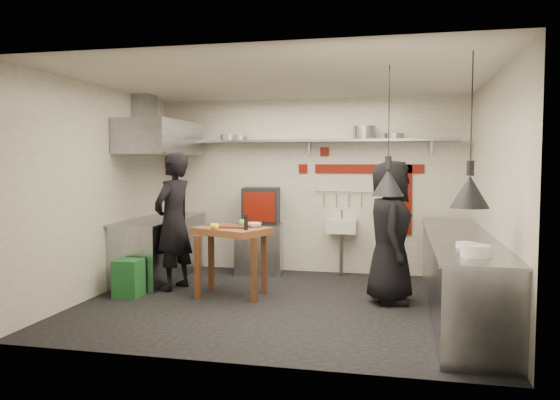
% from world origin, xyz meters
% --- Properties ---
extents(floor, '(5.00, 5.00, 0.00)m').
position_xyz_m(floor, '(0.00, 0.00, 0.00)').
color(floor, black).
rests_on(floor, ground).
extents(ceiling, '(5.00, 5.00, 0.00)m').
position_xyz_m(ceiling, '(0.00, 0.00, 2.80)').
color(ceiling, beige).
rests_on(ceiling, floor).
extents(wall_back, '(5.00, 0.04, 2.80)m').
position_xyz_m(wall_back, '(0.00, 2.10, 1.40)').
color(wall_back, silver).
rests_on(wall_back, floor).
extents(wall_front, '(5.00, 0.04, 2.80)m').
position_xyz_m(wall_front, '(0.00, -2.10, 1.40)').
color(wall_front, silver).
rests_on(wall_front, floor).
extents(wall_left, '(0.04, 4.20, 2.80)m').
position_xyz_m(wall_left, '(-2.50, 0.00, 1.40)').
color(wall_left, silver).
rests_on(wall_left, floor).
extents(wall_right, '(0.04, 4.20, 2.80)m').
position_xyz_m(wall_right, '(2.50, 0.00, 1.40)').
color(wall_right, silver).
rests_on(wall_right, floor).
extents(red_band_horiz, '(1.70, 0.02, 0.14)m').
position_xyz_m(red_band_horiz, '(0.95, 2.08, 1.68)').
color(red_band_horiz, '#620F06').
rests_on(red_band_horiz, wall_back).
extents(red_band_vert, '(0.14, 0.02, 1.10)m').
position_xyz_m(red_band_vert, '(1.55, 2.08, 1.20)').
color(red_band_vert, '#620F06').
rests_on(red_band_vert, wall_back).
extents(red_tile_a, '(0.14, 0.02, 0.14)m').
position_xyz_m(red_tile_a, '(0.25, 2.08, 1.95)').
color(red_tile_a, '#620F06').
rests_on(red_tile_a, wall_back).
extents(red_tile_b, '(0.14, 0.02, 0.14)m').
position_xyz_m(red_tile_b, '(-0.10, 2.08, 1.68)').
color(red_tile_b, '#620F06').
rests_on(red_tile_b, wall_back).
extents(back_shelf, '(4.60, 0.34, 0.04)m').
position_xyz_m(back_shelf, '(0.00, 1.92, 2.12)').
color(back_shelf, gray).
rests_on(back_shelf, wall_back).
extents(shelf_bracket_left, '(0.04, 0.06, 0.24)m').
position_xyz_m(shelf_bracket_left, '(-1.90, 2.07, 2.02)').
color(shelf_bracket_left, gray).
rests_on(shelf_bracket_left, wall_back).
extents(shelf_bracket_mid, '(0.04, 0.06, 0.24)m').
position_xyz_m(shelf_bracket_mid, '(0.00, 2.07, 2.02)').
color(shelf_bracket_mid, gray).
rests_on(shelf_bracket_mid, wall_back).
extents(shelf_bracket_right, '(0.04, 0.06, 0.24)m').
position_xyz_m(shelf_bracket_right, '(1.90, 2.07, 2.02)').
color(shelf_bracket_right, gray).
rests_on(shelf_bracket_right, wall_back).
extents(pan_far_left, '(0.34, 0.34, 0.09)m').
position_xyz_m(pan_far_left, '(-1.30, 1.92, 2.19)').
color(pan_far_left, gray).
rests_on(pan_far_left, back_shelf).
extents(pan_mid_left, '(0.33, 0.33, 0.07)m').
position_xyz_m(pan_mid_left, '(-1.12, 1.92, 2.18)').
color(pan_mid_left, gray).
rests_on(pan_mid_left, back_shelf).
extents(stock_pot, '(0.38, 0.38, 0.20)m').
position_xyz_m(stock_pot, '(0.89, 1.92, 2.24)').
color(stock_pot, gray).
rests_on(stock_pot, back_shelf).
extents(pan_right, '(0.33, 0.33, 0.08)m').
position_xyz_m(pan_right, '(1.34, 1.92, 2.18)').
color(pan_right, gray).
rests_on(pan_right, back_shelf).
extents(oven_stand, '(0.80, 0.74, 0.80)m').
position_xyz_m(oven_stand, '(-0.76, 1.81, 0.40)').
color(oven_stand, gray).
rests_on(oven_stand, floor).
extents(combi_oven, '(0.62, 0.58, 0.58)m').
position_xyz_m(combi_oven, '(-0.72, 1.76, 1.09)').
color(combi_oven, black).
rests_on(combi_oven, oven_stand).
extents(oven_door, '(0.49, 0.09, 0.46)m').
position_xyz_m(oven_door, '(-0.69, 1.50, 1.09)').
color(oven_door, '#620F06').
rests_on(oven_door, combi_oven).
extents(oven_glass, '(0.35, 0.06, 0.34)m').
position_xyz_m(oven_glass, '(-0.76, 1.50, 1.09)').
color(oven_glass, black).
rests_on(oven_glass, oven_door).
extents(hand_sink, '(0.46, 0.34, 0.22)m').
position_xyz_m(hand_sink, '(0.55, 1.92, 0.78)').
color(hand_sink, silver).
rests_on(hand_sink, wall_back).
extents(sink_tap, '(0.03, 0.03, 0.14)m').
position_xyz_m(sink_tap, '(0.55, 1.92, 0.96)').
color(sink_tap, gray).
rests_on(sink_tap, hand_sink).
extents(sink_drain, '(0.06, 0.06, 0.66)m').
position_xyz_m(sink_drain, '(0.55, 1.88, 0.34)').
color(sink_drain, gray).
rests_on(sink_drain, floor).
extents(utensil_rail, '(0.90, 0.02, 0.02)m').
position_xyz_m(utensil_rail, '(0.55, 2.06, 1.32)').
color(utensil_rail, gray).
rests_on(utensil_rail, wall_back).
extents(counter_right, '(0.70, 3.80, 0.90)m').
position_xyz_m(counter_right, '(2.15, 0.00, 0.45)').
color(counter_right, gray).
rests_on(counter_right, floor).
extents(counter_right_top, '(0.76, 3.90, 0.03)m').
position_xyz_m(counter_right_top, '(2.15, 0.00, 0.92)').
color(counter_right_top, gray).
rests_on(counter_right_top, counter_right).
extents(plate_stack, '(0.34, 0.34, 0.11)m').
position_xyz_m(plate_stack, '(2.12, -1.47, 0.99)').
color(plate_stack, silver).
rests_on(plate_stack, counter_right_top).
extents(small_bowl_right, '(0.21, 0.21, 0.05)m').
position_xyz_m(small_bowl_right, '(2.10, -0.91, 0.96)').
color(small_bowl_right, silver).
rests_on(small_bowl_right, counter_right_top).
extents(counter_left, '(0.70, 1.90, 0.90)m').
position_xyz_m(counter_left, '(-2.15, 1.05, 0.45)').
color(counter_left, gray).
rests_on(counter_left, floor).
extents(counter_left_top, '(0.76, 2.00, 0.03)m').
position_xyz_m(counter_left_top, '(-2.15, 1.05, 0.92)').
color(counter_left_top, gray).
rests_on(counter_left_top, counter_left).
extents(extractor_hood, '(0.78, 1.60, 0.50)m').
position_xyz_m(extractor_hood, '(-2.10, 1.05, 2.15)').
color(extractor_hood, gray).
rests_on(extractor_hood, ceiling).
extents(hood_duct, '(0.28, 0.28, 0.50)m').
position_xyz_m(hood_duct, '(-2.35, 1.05, 2.55)').
color(hood_duct, gray).
rests_on(hood_duct, ceiling).
extents(green_bin, '(0.34, 0.34, 0.50)m').
position_xyz_m(green_bin, '(-2.05, -0.10, 0.25)').
color(green_bin, '#1A5624').
rests_on(green_bin, floor).
extents(prep_table, '(1.10, 0.95, 0.92)m').
position_xyz_m(prep_table, '(-0.74, 0.24, 0.46)').
color(prep_table, brown).
rests_on(prep_table, floor).
extents(cutting_board, '(0.38, 0.27, 0.02)m').
position_xyz_m(cutting_board, '(-0.70, 0.23, 0.93)').
color(cutting_board, '#532D19').
rests_on(cutting_board, prep_table).
extents(pepper_mill, '(0.06, 0.06, 0.20)m').
position_xyz_m(pepper_mill, '(-0.47, 0.02, 1.02)').
color(pepper_mill, black).
rests_on(pepper_mill, prep_table).
extents(lemon_a, '(0.09, 0.09, 0.07)m').
position_xyz_m(lemon_a, '(-0.92, 0.03, 0.96)').
color(lemon_a, yellow).
rests_on(lemon_a, prep_table).
extents(lemon_b, '(0.11, 0.11, 0.08)m').
position_xyz_m(lemon_b, '(-0.87, 0.02, 0.96)').
color(lemon_b, yellow).
rests_on(lemon_b, prep_table).
extents(veg_ball, '(0.11, 0.11, 0.10)m').
position_xyz_m(veg_ball, '(-0.62, 0.35, 0.97)').
color(veg_ball, '#659843').
rests_on(veg_ball, prep_table).
extents(steel_tray, '(0.18, 0.12, 0.03)m').
position_xyz_m(steel_tray, '(-1.05, 0.35, 0.94)').
color(steel_tray, gray).
rests_on(steel_tray, prep_table).
extents(bowl, '(0.22, 0.22, 0.06)m').
position_xyz_m(bowl, '(-0.45, 0.33, 0.95)').
color(bowl, silver).
rests_on(bowl, prep_table).
extents(heat_lamp_near, '(0.41, 0.41, 1.37)m').
position_xyz_m(heat_lamp_near, '(1.32, -0.72, 2.11)').
color(heat_lamp_near, black).
rests_on(heat_lamp_near, ceiling).
extents(heat_lamp_far, '(0.37, 0.37, 1.44)m').
position_xyz_m(heat_lamp_far, '(2.08, -1.31, 2.08)').
color(heat_lamp_far, black).
rests_on(heat_lamp_far, ceiling).
extents(chef_left, '(0.62, 0.79, 1.92)m').
position_xyz_m(chef_left, '(-1.65, 0.45, 0.96)').
color(chef_left, black).
rests_on(chef_left, floor).
extents(chef_right, '(0.64, 0.92, 1.81)m').
position_xyz_m(chef_right, '(1.33, 0.36, 0.90)').
color(chef_right, black).
rests_on(chef_right, floor).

